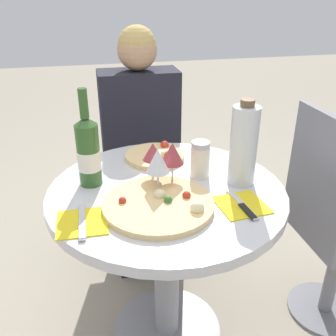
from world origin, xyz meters
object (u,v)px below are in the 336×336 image
object	(u,v)px
dining_table	(167,229)
tall_carafe	(244,145)
pizza_large	(160,204)
wine_bottle	(88,151)
seated_diner	(143,163)
chair_empty_side	(331,229)
chair_behind_diner	(139,163)

from	to	relation	value
dining_table	tall_carafe	bearing A→B (deg)	-3.25
pizza_large	tall_carafe	bearing A→B (deg)	17.52
pizza_large	wine_bottle	size ratio (longest dim) A/B	1.04
seated_diner	tall_carafe	bearing A→B (deg)	112.87
dining_table	wine_bottle	size ratio (longest dim) A/B	2.41
wine_bottle	tall_carafe	world-z (taller)	wine_bottle
chair_empty_side	pizza_large	xyz separation A→B (m)	(-0.72, -0.07, 0.26)
wine_bottle	seated_diner	bearing A→B (deg)	62.38
dining_table	tall_carafe	xyz separation A→B (m)	(0.27, -0.02, 0.32)
chair_behind_diner	chair_empty_side	world-z (taller)	same
tall_carafe	wine_bottle	bearing A→B (deg)	168.22
pizza_large	wine_bottle	xyz separation A→B (m)	(-0.21, 0.21, 0.11)
dining_table	pizza_large	size ratio (longest dim) A/B	2.32
dining_table	chair_empty_side	distance (m)	0.67
seated_diner	tall_carafe	distance (m)	0.74
chair_empty_side	tall_carafe	bearing A→B (deg)	-93.90
chair_empty_side	chair_behind_diner	bearing A→B (deg)	-139.72
dining_table	wine_bottle	xyz separation A→B (m)	(-0.25, 0.09, 0.30)
tall_carafe	chair_empty_side	bearing A→B (deg)	-3.90
dining_table	pizza_large	xyz separation A→B (m)	(-0.05, -0.11, 0.18)
pizza_large	chair_behind_diner	bearing A→B (deg)	86.15
chair_empty_side	tall_carafe	xyz separation A→B (m)	(-0.40, 0.03, 0.39)
chair_behind_diner	wine_bottle	bearing A→B (deg)	67.74
dining_table	chair_behind_diner	bearing A→B (deg)	89.29
seated_diner	chair_behind_diner	bearing A→B (deg)	-90.00
chair_behind_diner	chair_empty_side	xyz separation A→B (m)	(0.66, -0.78, 0.00)
seated_diner	dining_table	bearing A→B (deg)	89.12
chair_behind_diner	wine_bottle	size ratio (longest dim) A/B	2.77
chair_behind_diner	pizza_large	size ratio (longest dim) A/B	2.66
chair_empty_side	seated_diner	bearing A→B (deg)	-134.07
seated_diner	chair_empty_side	distance (m)	0.92
seated_diner	tall_carafe	size ratio (longest dim) A/B	3.89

